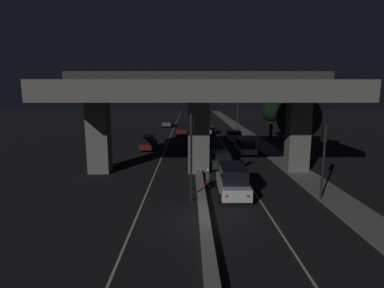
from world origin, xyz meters
The scene contains 22 objects.
ground_plane centered at (0.00, 0.00, 0.00)m, with size 200.00×200.00×0.00m, color black.
lane_line_left_inner centered at (-3.75, 35.00, 0.00)m, with size 0.12×126.00×0.00m, color beige.
lane_line_right_inner centered at (3.75, 35.00, 0.00)m, with size 0.12×126.00×0.00m, color beige.
median_divider centered at (0.00, 35.00, 0.19)m, with size 0.56×126.00×0.37m, color gray.
sidewalk_right centered at (8.71, 28.00, 0.07)m, with size 2.36×126.00×0.13m, color gray.
elevated_overpass centered at (0.00, 10.01, 6.59)m, with size 22.32×12.85×8.57m.
traffic_light_left_of_median centered at (-0.68, 3.01, 3.80)m, with size 0.30×0.49×5.60m.
traffic_light_right_of_median centered at (7.63, 3.02, 3.40)m, with size 0.30×0.49×4.99m.
street_lamp centered at (7.66, 38.80, 4.65)m, with size 2.13×0.32×7.88m.
car_white_lead centered at (2.11, 4.11, 1.03)m, with size 2.03×4.49×2.00m.
car_dark_green_second centered at (2.03, 11.70, 0.82)m, with size 2.05×4.71×1.55m.
car_white_third centered at (5.50, 17.74, 0.87)m, with size 2.02×4.21×1.65m.
car_white_fourth centered at (5.49, 26.18, 0.79)m, with size 2.16×4.79×1.54m.
car_silver_fifth centered at (1.88, 32.86, 1.02)m, with size 2.03×4.57×1.96m.
car_dark_red_sixth centered at (1.79, 39.08, 0.77)m, with size 2.00×4.76×1.48m.
car_dark_red_lead_oncoming centered at (-5.67, 20.26, 0.91)m, with size 1.85×4.04×1.74m.
car_dark_red_second_oncoming centered at (-1.96, 33.01, 0.81)m, with size 1.85×4.73×1.58m.
car_grey_third_oncoming centered at (-5.25, 44.42, 0.77)m, with size 1.96×4.48×1.47m.
motorcycle_red_filtering_near centered at (0.55, 5.75, 0.61)m, with size 0.34×1.70×1.43m.
pedestrian_on_sidewalk centered at (9.29, 10.28, 1.02)m, with size 0.40×0.40×1.79m.
roadside_tree_kerbside_near centered at (10.28, 14.83, 4.33)m, with size 4.44×4.44×6.57m.
roadside_tree_kerbside_mid centered at (10.81, 26.71, 4.15)m, with size 2.88×2.88×5.66m.
Camera 1 is at (-0.80, -15.28, 6.90)m, focal length 28.00 mm.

